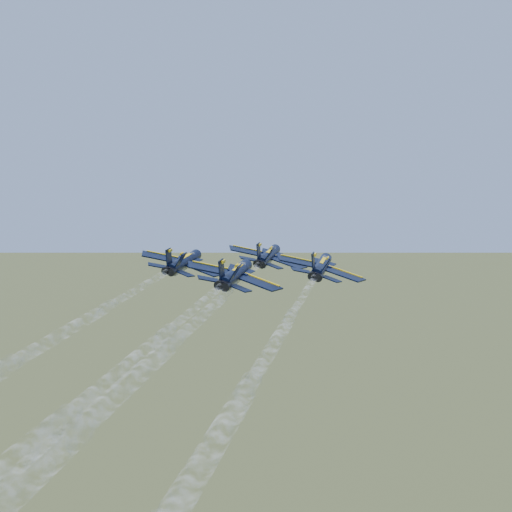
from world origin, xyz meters
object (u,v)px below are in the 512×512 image
at_px(jet_lead, 269,256).
at_px(jet_left, 185,262).
at_px(jet_right, 321,266).
at_px(jet_slot, 236,274).

height_order(jet_lead, jet_left, same).
bearing_deg(jet_right, jet_slot, -135.93).
bearing_deg(jet_left, jet_slot, -47.26).
xyz_separation_m(jet_lead, jet_right, (12.39, -9.66, 0.00)).
distance_m(jet_right, jet_slot, 14.56).
xyz_separation_m(jet_left, jet_right, (20.90, 3.31, 0.00)).
xyz_separation_m(jet_lead, jet_left, (-8.51, -12.97, 0.00)).
bearing_deg(jet_slot, jet_lead, 88.67).
bearing_deg(jet_slot, jet_left, 132.74).
xyz_separation_m(jet_left, jet_slot, (12.95, -8.88, 0.00)).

